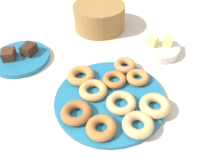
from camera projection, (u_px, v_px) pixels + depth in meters
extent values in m
plane|color=beige|center=(110.00, 100.00, 0.71)|extent=(2.40, 2.40, 0.00)
cylinder|color=#1E6B93|center=(110.00, 99.00, 0.70)|extent=(0.36, 0.36, 0.01)
torus|color=#B27547|center=(125.00, 65.00, 0.79)|extent=(0.11, 0.11, 0.03)
torus|color=tan|center=(121.00, 103.00, 0.66)|extent=(0.12, 0.12, 0.03)
torus|color=tan|center=(93.00, 90.00, 0.70)|extent=(0.13, 0.13, 0.02)
torus|color=#BC7A3D|center=(81.00, 76.00, 0.75)|extent=(0.13, 0.13, 0.03)
torus|color=#995B2D|center=(76.00, 113.00, 0.64)|extent=(0.09, 0.09, 0.03)
torus|color=tan|center=(138.00, 125.00, 0.61)|extent=(0.11, 0.11, 0.03)
torus|color=#BC7A3D|center=(138.00, 77.00, 0.75)|extent=(0.09, 0.09, 0.02)
torus|color=#AD6B33|center=(100.00, 127.00, 0.60)|extent=(0.12, 0.12, 0.03)
torus|color=#AD6B33|center=(115.00, 80.00, 0.74)|extent=(0.11, 0.11, 0.02)
torus|color=tan|center=(155.00, 106.00, 0.66)|extent=(0.12, 0.12, 0.03)
cylinder|color=#1E6B93|center=(21.00, 58.00, 0.85)|extent=(0.22, 0.22, 0.02)
cube|color=#472819|center=(9.00, 54.00, 0.82)|extent=(0.06, 0.07, 0.04)
cube|color=#381E14|center=(29.00, 49.00, 0.84)|extent=(0.05, 0.06, 0.04)
cylinder|color=olive|center=(99.00, 17.00, 0.99)|extent=(0.24, 0.24, 0.11)
cylinder|color=silver|center=(159.00, 49.00, 0.88)|extent=(0.16, 0.16, 0.03)
cube|color=#DBD67A|center=(153.00, 41.00, 0.86)|extent=(0.05, 0.05, 0.04)
cube|color=#DBD67A|center=(167.00, 41.00, 0.86)|extent=(0.04, 0.04, 0.04)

